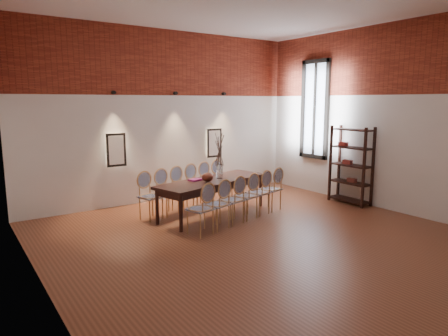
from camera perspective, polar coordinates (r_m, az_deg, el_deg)
floor at (r=7.12m, az=5.27°, el=-10.00°), size 7.00×7.00×0.02m
wall_back at (r=9.70m, az=-8.30°, el=7.28°), size 7.00×0.10×4.00m
wall_left at (r=5.18m, az=-26.00°, el=4.52°), size 0.10×7.00×4.00m
wall_right at (r=9.42m, az=22.33°, el=6.60°), size 0.10×7.00×4.00m
brick_band_back at (r=9.67m, az=-8.29°, el=14.69°), size 7.00×0.02×1.50m
brick_band_left at (r=5.26m, az=-26.26°, el=18.27°), size 0.02×7.00×1.50m
brick_band_right at (r=9.39m, az=22.58°, el=14.23°), size 0.02×7.00×1.50m
niche_left at (r=9.15m, az=-15.20°, el=2.51°), size 0.36×0.06×0.66m
niche_right at (r=10.31m, az=-1.48°, el=3.60°), size 0.36×0.06×0.66m
spot_fixture_left at (r=9.06m, az=-15.49°, el=10.36°), size 0.08×0.10×0.08m
spot_fixture_mid at (r=9.67m, az=-6.95°, el=10.56°), size 0.08×0.10×0.08m
spot_fixture_right at (r=10.40m, az=-0.02°, el=10.55°), size 0.08×0.10×0.08m
window_glass at (r=10.57m, az=12.90°, el=8.13°), size 0.02×0.78×2.38m
window_frame at (r=10.55m, az=12.83°, el=8.13°), size 0.08×0.90×2.50m
window_mullion at (r=10.55m, az=12.83°, el=8.13°), size 0.06×0.06×2.40m
dining_table at (r=8.40m, az=-1.57°, el=-4.17°), size 2.73×1.43×0.75m
chair_near_a at (r=7.15m, az=-3.42°, el=-5.85°), size 0.53×0.53×0.94m
chair_near_b at (r=7.46m, az=-1.06°, el=-5.20°), size 0.53×0.53×0.94m
chair_near_c at (r=7.77m, az=1.11°, el=-4.59°), size 0.53×0.53×0.94m
chair_near_d at (r=8.10m, az=3.11°, el=-4.02°), size 0.53×0.53×0.94m
chair_near_e at (r=8.43m, az=4.95°, el=-3.49°), size 0.53×0.53×0.94m
chair_near_f at (r=8.78m, az=6.64°, el=-3.00°), size 0.53×0.53×0.94m
chair_far_a at (r=8.17m, az=-10.40°, el=-4.04°), size 0.53×0.53×0.94m
chair_far_b at (r=8.44m, az=-8.08°, el=-3.55°), size 0.53×0.53×0.94m
chair_far_c at (r=8.72m, az=-5.91°, el=-3.08°), size 0.53×0.53×0.94m
chair_far_d at (r=9.01m, az=-3.88°, el=-2.63°), size 0.53×0.53×0.94m
chair_far_e at (r=9.31m, az=-1.98°, el=-2.21°), size 0.53×0.53×0.94m
chair_far_f at (r=9.63m, az=-0.20°, el=-1.82°), size 0.53×0.53×0.94m
vase at (r=8.44m, az=-0.65°, el=-0.47°), size 0.14×0.14×0.30m
dried_branches at (r=8.37m, az=-0.66°, el=2.57°), size 0.50×0.50×0.70m
bowl at (r=8.12m, az=-2.38°, el=-1.31°), size 0.24×0.24×0.18m
book at (r=8.25m, az=-4.12°, el=-1.68°), size 0.29×0.24×0.03m
shelving_rack at (r=9.69m, az=17.68°, el=0.39°), size 0.38×1.00×1.80m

